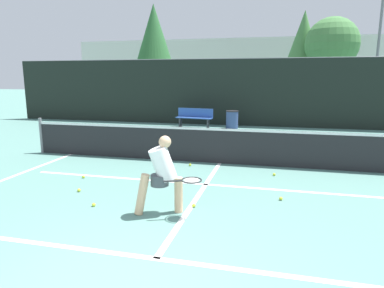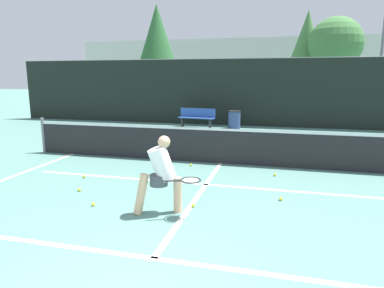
{
  "view_description": "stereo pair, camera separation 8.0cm",
  "coord_description": "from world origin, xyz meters",
  "views": [
    {
      "loc": [
        1.4,
        -2.81,
        2.3
      ],
      "look_at": [
        -0.22,
        3.81,
        0.95
      ],
      "focal_mm": 32.0,
      "sensor_mm": 36.0,
      "label": 1
    },
    {
      "loc": [
        1.48,
        -2.79,
        2.3
      ],
      "look_at": [
        -0.22,
        3.81,
        0.95
      ],
      "focal_mm": 32.0,
      "sensor_mm": 36.0,
      "label": 2
    }
  ],
  "objects": [
    {
      "name": "tree_east",
      "position": [
        4.8,
        22.16,
        4.38
      ],
      "size": [
        3.49,
        3.49,
        6.14
      ],
      "color": "brown",
      "rests_on": "ground"
    },
    {
      "name": "tennis_ball_scattered_4",
      "position": [
        -0.71,
        5.58,
        0.03
      ],
      "size": [
        0.07,
        0.07,
        0.07
      ],
      "primitive_type": "sphere",
      "color": "#D1E033",
      "rests_on": "ground"
    },
    {
      "name": "tennis_ball_scattered_1",
      "position": [
        -1.7,
        2.42,
        0.03
      ],
      "size": [
        0.07,
        0.07,
        0.07
      ],
      "primitive_type": "sphere",
      "color": "#D1E033",
      "rests_on": "ground"
    },
    {
      "name": "tennis_ball_scattered_7",
      "position": [
        1.57,
        3.55,
        0.03
      ],
      "size": [
        0.07,
        0.07,
        0.07
      ],
      "primitive_type": "sphere",
      "color": "#D1E033",
      "rests_on": "ground"
    },
    {
      "name": "court_baseline_near",
      "position": [
        0.0,
        0.98,
        0.0
      ],
      "size": [
        11.0,
        0.1,
        0.01
      ],
      "primitive_type": "cube",
      "color": "white",
      "rests_on": "ground"
    },
    {
      "name": "tennis_ball_scattered_6",
      "position": [
        -2.83,
        3.94,
        0.03
      ],
      "size": [
        0.07,
        0.07,
        0.07
      ],
      "primitive_type": "sphere",
      "color": "#D1E033",
      "rests_on": "ground"
    },
    {
      "name": "trash_bin",
      "position": [
        -0.49,
        12.43,
        0.4
      ],
      "size": [
        0.57,
        0.57,
        0.79
      ],
      "color": "#384C7F",
      "rests_on": "ground"
    },
    {
      "name": "parked_car",
      "position": [
        -0.43,
        17.18,
        0.63
      ],
      "size": [
        1.74,
        3.96,
        1.48
      ],
      "color": "navy",
      "rests_on": "ground"
    },
    {
      "name": "player_practicing",
      "position": [
        -0.4,
        2.44,
        0.72
      ],
      "size": [
        1.22,
        0.47,
        1.35
      ],
      "rotation": [
        0.0,
        0.0,
        0.39
      ],
      "color": "#DBAD84",
      "rests_on": "ground"
    },
    {
      "name": "tennis_ball_scattered_0",
      "position": [
        1.44,
        5.19,
        0.03
      ],
      "size": [
        0.07,
        0.07,
        0.07
      ],
      "primitive_type": "sphere",
      "color": "#D1E033",
      "rests_on": "ground"
    },
    {
      "name": "tree_west",
      "position": [
        -7.11,
        20.71,
        5.09
      ],
      "size": [
        2.71,
        2.71,
        7.22
      ],
      "color": "brown",
      "rests_on": "ground"
    },
    {
      "name": "tennis_ball_scattered_3",
      "position": [
        0.06,
        2.81,
        0.03
      ],
      "size": [
        0.07,
        0.07,
        0.07
      ],
      "primitive_type": "sphere",
      "color": "#D1E033",
      "rests_on": "ground"
    },
    {
      "name": "net",
      "position": [
        0.0,
        6.05,
        0.51
      ],
      "size": [
        11.09,
        0.09,
        1.07
      ],
      "color": "slate",
      "rests_on": "ground"
    },
    {
      "name": "courtside_bench",
      "position": [
        -2.19,
        12.34,
        0.47
      ],
      "size": [
        1.72,
        0.58,
        0.86
      ],
      "rotation": [
        0.0,
        0.0,
        -0.12
      ],
      "color": "#2D519E",
      "rests_on": "ground"
    },
    {
      "name": "court_center_mark",
      "position": [
        0.0,
        3.51,
        0.0
      ],
      "size": [
        0.1,
        5.07,
        0.01
      ],
      "primitive_type": "cube",
      "color": "white",
      "rests_on": "ground"
    },
    {
      "name": "court_service_line",
      "position": [
        0.0,
        4.15,
        0.0
      ],
      "size": [
        8.25,
        0.1,
        0.01
      ],
      "primitive_type": "cube",
      "color": "white",
      "rests_on": "ground"
    },
    {
      "name": "court_sideline_left",
      "position": [
        -4.51,
        3.51,
        0.0
      ],
      "size": [
        0.1,
        6.07,
        0.01
      ],
      "primitive_type": "cube",
      "color": "white",
      "rests_on": "ground"
    },
    {
      "name": "building_far",
      "position": [
        0.0,
        30.43,
        2.85
      ],
      "size": [
        36.0,
        2.4,
        5.7
      ],
      "primitive_type": "cube",
      "color": "beige",
      "rests_on": "ground"
    },
    {
      "name": "tree_mid",
      "position": [
        3.07,
        23.21,
        4.78
      ],
      "size": [
        2.55,
        2.55,
        6.79
      ],
      "color": "brown",
      "rests_on": "ground"
    },
    {
      "name": "fence_back",
      "position": [
        0.0,
        13.4,
        1.56
      ],
      "size": [
        24.0,
        0.06,
        3.12
      ],
      "color": "black",
      "rests_on": "ground"
    },
    {
      "name": "tennis_ball_scattered_5",
      "position": [
        -2.4,
        3.07,
        0.03
      ],
      "size": [
        0.07,
        0.07,
        0.07
      ],
      "primitive_type": "sphere",
      "color": "#D1E033",
      "rests_on": "ground"
    }
  ]
}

